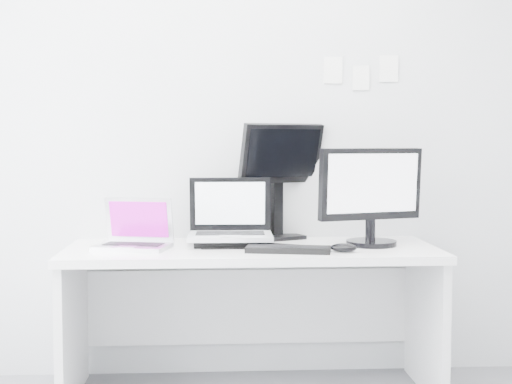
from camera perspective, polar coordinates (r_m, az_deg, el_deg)
back_wall at (r=3.84m, az=-0.62°, el=5.61°), size 3.60×0.00×3.60m
desk at (r=3.59m, az=-0.34°, el=-10.13°), size 1.80×0.70×0.73m
macbook at (r=3.49m, az=-9.74°, el=-2.41°), size 0.39×0.33×0.25m
speaker at (r=3.79m, az=-3.38°, el=-2.20°), size 0.12×0.12×0.21m
dell_laptop at (r=3.56m, az=-2.05°, el=-1.50°), size 0.42×0.33×0.34m
rear_monitor at (r=3.78m, az=1.85°, el=0.96°), size 0.49×0.34×0.62m
samsung_monitor at (r=3.60m, az=9.12°, el=-0.24°), size 0.59×0.40×0.50m
keyboard at (r=3.36m, az=2.57°, el=-4.54°), size 0.41×0.21×0.03m
mouse at (r=3.38m, az=6.91°, el=-4.39°), size 0.15×0.12×0.04m
wall_note_0 at (r=3.90m, az=6.10°, el=9.54°), size 0.10×0.00×0.14m
wall_note_1 at (r=3.92m, az=8.28°, el=8.90°), size 0.09×0.00×0.13m
wall_note_2 at (r=3.96m, az=10.45°, el=9.56°), size 0.10×0.00×0.14m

